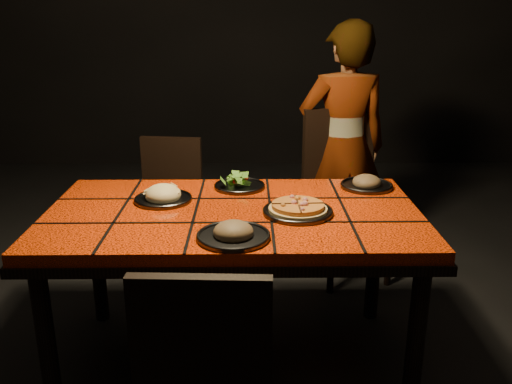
{
  "coord_description": "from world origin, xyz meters",
  "views": [
    {
      "loc": [
        0.07,
        -2.19,
        1.56
      ],
      "look_at": [
        0.1,
        0.03,
        0.82
      ],
      "focal_mm": 38.0,
      "sensor_mm": 36.0,
      "label": 1
    }
  ],
  "objects_px": {
    "dining_table": "(233,227)",
    "chair_far_left": "(169,197)",
    "chair_far_right": "(344,182)",
    "plate_pasta": "(163,196)",
    "chair_near": "(207,372)",
    "diner": "(343,148)",
    "plate_pizza": "(298,210)"
  },
  "relations": [
    {
      "from": "dining_table",
      "to": "chair_far_left",
      "type": "xyz_separation_m",
      "value": [
        -0.42,
        0.96,
        -0.19
      ]
    },
    {
      "from": "chair_far_right",
      "to": "plate_pasta",
      "type": "xyz_separation_m",
      "value": [
        -0.97,
        -0.83,
        0.19
      ]
    },
    {
      "from": "chair_near",
      "to": "dining_table",
      "type": "bearing_deg",
      "value": -91.99
    },
    {
      "from": "chair_far_right",
      "to": "dining_table",
      "type": "bearing_deg",
      "value": -138.74
    },
    {
      "from": "dining_table",
      "to": "diner",
      "type": "distance_m",
      "value": 1.25
    },
    {
      "from": "chair_far_left",
      "to": "chair_far_right",
      "type": "xyz_separation_m",
      "value": [
        1.07,
        -0.01,
        0.1
      ]
    },
    {
      "from": "dining_table",
      "to": "chair_far_right",
      "type": "xyz_separation_m",
      "value": [
        0.65,
        0.95,
        -0.09
      ]
    },
    {
      "from": "dining_table",
      "to": "diner",
      "type": "relative_size",
      "value": 1.06
    },
    {
      "from": "plate_pasta",
      "to": "chair_near",
      "type": "bearing_deg",
      "value": -74.21
    },
    {
      "from": "chair_near",
      "to": "plate_pasta",
      "type": "relative_size",
      "value": 3.42
    },
    {
      "from": "diner",
      "to": "plate_pasta",
      "type": "xyz_separation_m",
      "value": [
        -0.97,
        -0.94,
        0.01
      ]
    },
    {
      "from": "plate_pizza",
      "to": "chair_near",
      "type": "bearing_deg",
      "value": -114.6
    },
    {
      "from": "dining_table",
      "to": "chair_near",
      "type": "bearing_deg",
      "value": -94.57
    },
    {
      "from": "chair_near",
      "to": "plate_pasta",
      "type": "height_order",
      "value": "chair_near"
    },
    {
      "from": "chair_far_right",
      "to": "chair_near",
      "type": "bearing_deg",
      "value": -126.75
    },
    {
      "from": "plate_pizza",
      "to": "dining_table",
      "type": "bearing_deg",
      "value": 170.29
    },
    {
      "from": "dining_table",
      "to": "plate_pizza",
      "type": "height_order",
      "value": "plate_pizza"
    },
    {
      "from": "dining_table",
      "to": "plate_pasta",
      "type": "bearing_deg",
      "value": 159.23
    },
    {
      "from": "chair_near",
      "to": "chair_far_right",
      "type": "distance_m",
      "value": 1.88
    },
    {
      "from": "chair_far_left",
      "to": "chair_far_right",
      "type": "height_order",
      "value": "chair_far_right"
    },
    {
      "from": "chair_far_left",
      "to": "plate_pizza",
      "type": "height_order",
      "value": "chair_far_left"
    },
    {
      "from": "chair_near",
      "to": "diner",
      "type": "xyz_separation_m",
      "value": [
        0.71,
        1.85,
        0.26
      ]
    },
    {
      "from": "diner",
      "to": "chair_far_left",
      "type": "bearing_deg",
      "value": -1.05
    },
    {
      "from": "plate_pasta",
      "to": "plate_pizza",
      "type": "bearing_deg",
      "value": -15.79
    },
    {
      "from": "chair_near",
      "to": "plate_pasta",
      "type": "distance_m",
      "value": 0.98
    },
    {
      "from": "diner",
      "to": "plate_pasta",
      "type": "bearing_deg",
      "value": 37.9
    },
    {
      "from": "dining_table",
      "to": "chair_near",
      "type": "xyz_separation_m",
      "value": [
        -0.06,
        -0.78,
        -0.16
      ]
    },
    {
      "from": "dining_table",
      "to": "plate_pasta",
      "type": "distance_m",
      "value": 0.36
    },
    {
      "from": "dining_table",
      "to": "plate_pizza",
      "type": "xyz_separation_m",
      "value": [
        0.27,
        -0.05,
        0.1
      ]
    },
    {
      "from": "chair_near",
      "to": "chair_far_right",
      "type": "xyz_separation_m",
      "value": [
        0.71,
        1.73,
        0.07
      ]
    },
    {
      "from": "plate_pizza",
      "to": "plate_pasta",
      "type": "distance_m",
      "value": 0.62
    },
    {
      "from": "chair_far_left",
      "to": "plate_pizza",
      "type": "bearing_deg",
      "value": -47.51
    }
  ]
}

